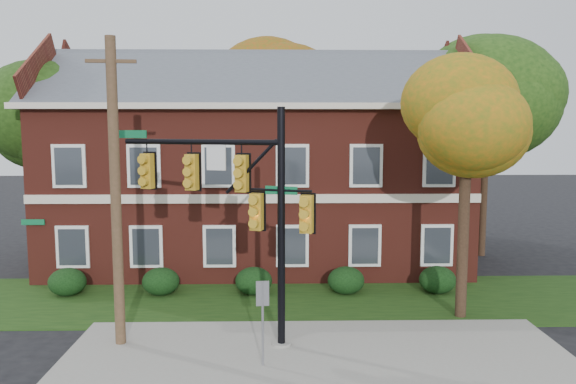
{
  "coord_description": "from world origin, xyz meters",
  "views": [
    {
      "loc": [
        -1.14,
        -14.0,
        6.3
      ],
      "look_at": [
        -0.78,
        3.0,
        4.34
      ],
      "focal_mm": 35.0,
      "sensor_mm": 36.0,
      "label": 1
    }
  ],
  "objects_px": {
    "tree_right_rear": "(496,89)",
    "utility_pole": "(116,193)",
    "sign_post": "(263,309)",
    "hedge_left": "(161,281)",
    "apartment_building": "(258,156)",
    "traffic_signal": "(240,199)",
    "hedge_far_right": "(438,280)",
    "tree_far_rear": "(284,84)",
    "tree_left_rear": "(33,119)",
    "tree_near_right": "(476,116)",
    "hedge_far_left": "(67,282)",
    "hedge_right": "(346,280)",
    "hedge_center": "(254,281)"
  },
  "relations": [
    {
      "from": "hedge_right",
      "to": "utility_pole",
      "type": "xyz_separation_m",
      "value": [
        -7.16,
        -4.93,
        3.93
      ]
    },
    {
      "from": "hedge_left",
      "to": "sign_post",
      "type": "distance_m",
      "value": 7.76
    },
    {
      "from": "hedge_right",
      "to": "hedge_center",
      "type": "bearing_deg",
      "value": 180.0
    },
    {
      "from": "hedge_center",
      "to": "apartment_building",
      "type": "bearing_deg",
      "value": 90.0
    },
    {
      "from": "tree_far_rear",
      "to": "hedge_left",
      "type": "bearing_deg",
      "value": -110.29
    },
    {
      "from": "tree_far_rear",
      "to": "hedge_right",
      "type": "bearing_deg",
      "value": -80.64
    },
    {
      "from": "hedge_left",
      "to": "tree_right_rear",
      "type": "relative_size",
      "value": 0.13
    },
    {
      "from": "utility_pole",
      "to": "sign_post",
      "type": "relative_size",
      "value": 3.74
    },
    {
      "from": "tree_left_rear",
      "to": "utility_pole",
      "type": "bearing_deg",
      "value": -56.22
    },
    {
      "from": "tree_far_rear",
      "to": "sign_post",
      "type": "xyz_separation_m",
      "value": [
        -0.84,
        -19.65,
        -7.25
      ]
    },
    {
      "from": "hedge_far_left",
      "to": "tree_near_right",
      "type": "distance_m",
      "value": 15.75
    },
    {
      "from": "hedge_far_left",
      "to": "tree_right_rear",
      "type": "distance_m",
      "value": 20.75
    },
    {
      "from": "hedge_far_right",
      "to": "sign_post",
      "type": "distance_m",
      "value": 9.3
    },
    {
      "from": "hedge_far_right",
      "to": "tree_near_right",
      "type": "height_order",
      "value": "tree_near_right"
    },
    {
      "from": "tree_near_right",
      "to": "tree_left_rear",
      "type": "xyz_separation_m",
      "value": [
        -16.95,
        6.97,
        0.01
      ]
    },
    {
      "from": "hedge_right",
      "to": "sign_post",
      "type": "xyz_separation_m",
      "value": [
        -3.0,
        -6.56,
        1.07
      ]
    },
    {
      "from": "tree_right_rear",
      "to": "utility_pole",
      "type": "height_order",
      "value": "tree_right_rear"
    },
    {
      "from": "hedge_left",
      "to": "tree_far_rear",
      "type": "xyz_separation_m",
      "value": [
        4.84,
        13.09,
        8.32
      ]
    },
    {
      "from": "hedge_far_right",
      "to": "utility_pole",
      "type": "xyz_separation_m",
      "value": [
        -10.66,
        -4.93,
        3.93
      ]
    },
    {
      "from": "hedge_right",
      "to": "hedge_far_right",
      "type": "bearing_deg",
      "value": 0.0
    },
    {
      "from": "hedge_far_left",
      "to": "tree_near_right",
      "type": "relative_size",
      "value": 0.16
    },
    {
      "from": "apartment_building",
      "to": "sign_post",
      "type": "distance_m",
      "value": 12.3
    },
    {
      "from": "sign_post",
      "to": "tree_far_rear",
      "type": "bearing_deg",
      "value": 82.02
    },
    {
      "from": "tree_left_rear",
      "to": "utility_pole",
      "type": "xyz_separation_m",
      "value": [
        6.07,
        -9.07,
        -2.22
      ]
    },
    {
      "from": "hedge_left",
      "to": "traffic_signal",
      "type": "xyz_separation_m",
      "value": [
        3.33,
        -4.81,
        3.73
      ]
    },
    {
      "from": "hedge_far_right",
      "to": "tree_right_rear",
      "type": "distance_m",
      "value": 10.66
    },
    {
      "from": "apartment_building",
      "to": "hedge_right",
      "type": "height_order",
      "value": "apartment_building"
    },
    {
      "from": "tree_near_right",
      "to": "tree_far_rear",
      "type": "xyz_separation_m",
      "value": [
        -5.88,
        15.93,
        2.17
      ]
    },
    {
      "from": "tree_right_rear",
      "to": "tree_far_rear",
      "type": "distance_m",
      "value": 12.2
    },
    {
      "from": "hedge_left",
      "to": "tree_far_rear",
      "type": "relative_size",
      "value": 0.12
    },
    {
      "from": "hedge_center",
      "to": "tree_left_rear",
      "type": "distance_m",
      "value": 12.23
    },
    {
      "from": "apartment_building",
      "to": "utility_pole",
      "type": "bearing_deg",
      "value": -109.77
    },
    {
      "from": "hedge_left",
      "to": "tree_near_right",
      "type": "height_order",
      "value": "tree_near_right"
    },
    {
      "from": "apartment_building",
      "to": "tree_left_rear",
      "type": "bearing_deg",
      "value": -173.46
    },
    {
      "from": "apartment_building",
      "to": "traffic_signal",
      "type": "xyz_separation_m",
      "value": [
        -0.17,
        -10.06,
        -0.73
      ]
    },
    {
      "from": "hedge_center",
      "to": "tree_right_rear",
      "type": "distance_m",
      "value": 14.94
    },
    {
      "from": "hedge_center",
      "to": "tree_right_rear",
      "type": "relative_size",
      "value": 0.13
    },
    {
      "from": "hedge_right",
      "to": "traffic_signal",
      "type": "distance_m",
      "value": 7.11
    },
    {
      "from": "tree_far_rear",
      "to": "hedge_far_left",
      "type": "bearing_deg",
      "value": -122.5
    },
    {
      "from": "hedge_far_left",
      "to": "tree_far_rear",
      "type": "height_order",
      "value": "tree_far_rear"
    },
    {
      "from": "tree_left_rear",
      "to": "hedge_center",
      "type": "bearing_deg",
      "value": -23.04
    },
    {
      "from": "hedge_far_right",
      "to": "traffic_signal",
      "type": "height_order",
      "value": "traffic_signal"
    },
    {
      "from": "apartment_building",
      "to": "hedge_left",
      "type": "xyz_separation_m",
      "value": [
        -3.5,
        -5.25,
        -4.46
      ]
    },
    {
      "from": "tree_left_rear",
      "to": "hedge_far_left",
      "type": "bearing_deg",
      "value": -56.58
    },
    {
      "from": "hedge_far_left",
      "to": "tree_left_rear",
      "type": "relative_size",
      "value": 0.16
    },
    {
      "from": "utility_pole",
      "to": "sign_post",
      "type": "bearing_deg",
      "value": -26.42
    },
    {
      "from": "hedge_center",
      "to": "traffic_signal",
      "type": "bearing_deg",
      "value": -92.01
    },
    {
      "from": "tree_left_rear",
      "to": "tree_near_right",
      "type": "bearing_deg",
      "value": -22.36
    },
    {
      "from": "hedge_far_left",
      "to": "utility_pole",
      "type": "relative_size",
      "value": 0.16
    },
    {
      "from": "hedge_far_left",
      "to": "traffic_signal",
      "type": "xyz_separation_m",
      "value": [
        6.83,
        -4.81,
        3.73
      ]
    }
  ]
}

